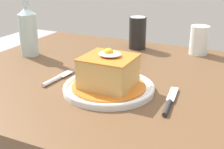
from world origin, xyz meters
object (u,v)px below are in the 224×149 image
object	(u,v)px
main_plate	(109,88)
drinking_glass	(199,42)
fork	(56,79)
knife	(169,104)
beer_bottle_clear	(28,28)
soda_can	(138,33)

from	to	relation	value
main_plate	drinking_glass	size ratio (longest dim) A/B	2.35
main_plate	fork	distance (m)	0.17
main_plate	knife	distance (m)	0.17
knife	beer_bottle_clear	world-z (taller)	beer_bottle_clear
soda_can	drinking_glass	size ratio (longest dim) A/B	1.18
soda_can	drinking_glass	world-z (taller)	soda_can
main_plate	beer_bottle_clear	size ratio (longest dim) A/B	0.93
fork	soda_can	distance (m)	0.43
main_plate	soda_can	xyz separation A→B (m)	(-0.08, 0.42, 0.05)
main_plate	drinking_glass	bearing A→B (deg)	71.62
main_plate	drinking_glass	xyz separation A→B (m)	(0.15, 0.45, 0.04)
main_plate	beer_bottle_clear	distance (m)	0.45
knife	drinking_glass	distance (m)	0.47
main_plate	fork	size ratio (longest dim) A/B	1.74
beer_bottle_clear	drinking_glass	xyz separation A→B (m)	(0.55, 0.28, -0.05)
knife	drinking_glass	world-z (taller)	drinking_glass
fork	drinking_glass	size ratio (longest dim) A/B	1.35
knife	soda_can	size ratio (longest dim) A/B	1.34
knife	beer_bottle_clear	bearing A→B (deg)	162.28
soda_can	main_plate	bearing A→B (deg)	-78.85
fork	knife	xyz separation A→B (m)	(0.34, -0.02, 0.00)
soda_can	beer_bottle_clear	world-z (taller)	beer_bottle_clear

